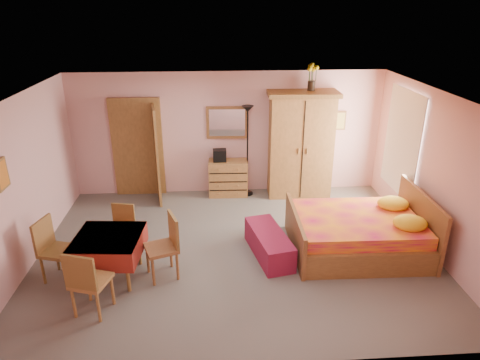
{
  "coord_description": "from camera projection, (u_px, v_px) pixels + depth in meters",
  "views": [
    {
      "loc": [
        -0.35,
        -6.21,
        3.86
      ],
      "look_at": [
        0.1,
        0.3,
        1.15
      ],
      "focal_mm": 32.0,
      "sensor_mm": 36.0,
      "label": 1
    }
  ],
  "objects": [
    {
      "name": "floor",
      "position": [
        235.0,
        250.0,
        7.22
      ],
      "size": [
        6.5,
        6.5,
        0.0
      ],
      "primitive_type": "plane",
      "color": "slate",
      "rests_on": "ground"
    },
    {
      "name": "ceiling",
      "position": [
        235.0,
        96.0,
        6.22
      ],
      "size": [
        6.5,
        6.5,
        0.0
      ],
      "primitive_type": "plane",
      "rotation": [
        3.14,
        0.0,
        0.0
      ],
      "color": "brown",
      "rests_on": "wall_back"
    },
    {
      "name": "wall_back",
      "position": [
        228.0,
        134.0,
        9.03
      ],
      "size": [
        6.5,
        0.1,
        2.6
      ],
      "primitive_type": "cube",
      "color": "#E2A5A3",
      "rests_on": "floor"
    },
    {
      "name": "wall_front",
      "position": [
        249.0,
        270.0,
        4.42
      ],
      "size": [
        6.5,
        0.1,
        2.6
      ],
      "primitive_type": "cube",
      "color": "#E2A5A3",
      "rests_on": "floor"
    },
    {
      "name": "wall_left",
      "position": [
        22.0,
        184.0,
        6.51
      ],
      "size": [
        0.1,
        5.0,
        2.6
      ],
      "primitive_type": "cube",
      "color": "#E2A5A3",
      "rests_on": "floor"
    },
    {
      "name": "wall_right",
      "position": [
        435.0,
        173.0,
        6.93
      ],
      "size": [
        0.1,
        5.0,
        2.6
      ],
      "primitive_type": "cube",
      "color": "#E2A5A3",
      "rests_on": "floor"
    },
    {
      "name": "doorway",
      "position": [
        138.0,
        149.0,
        8.98
      ],
      "size": [
        1.06,
        0.12,
        2.15
      ],
      "primitive_type": "cube",
      "color": "#9E6B35",
      "rests_on": "floor"
    },
    {
      "name": "window",
      "position": [
        403.0,
        142.0,
        7.98
      ],
      "size": [
        0.08,
        1.4,
        1.95
      ],
      "primitive_type": "cube",
      "color": "white",
      "rests_on": "wall_right"
    },
    {
      "name": "picture_left",
      "position": [
        1.0,
        175.0,
        5.81
      ],
      "size": [
        0.04,
        0.32,
        0.42
      ],
      "primitive_type": "cube",
      "color": "orange",
      "rests_on": "wall_left"
    },
    {
      "name": "picture_back",
      "position": [
        339.0,
        121.0,
        9.05
      ],
      "size": [
        0.3,
        0.04,
        0.4
      ],
      "primitive_type": "cube",
      "color": "#D8BF59",
      "rests_on": "wall_back"
    },
    {
      "name": "chest_of_drawers",
      "position": [
        228.0,
        178.0,
        9.16
      ],
      "size": [
        0.83,
        0.44,
        0.78
      ],
      "primitive_type": "cube",
      "rotation": [
        0.0,
        0.0,
        -0.03
      ],
      "color": "#AC733A",
      "rests_on": "floor"
    },
    {
      "name": "wall_mirror",
      "position": [
        227.0,
        123.0,
        8.9
      ],
      "size": [
        0.87,
        0.08,
        0.69
      ],
      "primitive_type": "cube",
      "rotation": [
        0.0,
        0.0,
        -0.04
      ],
      "color": "white",
      "rests_on": "wall_back"
    },
    {
      "name": "stereo",
      "position": [
        220.0,
        155.0,
        8.95
      ],
      "size": [
        0.28,
        0.2,
        0.26
      ],
      "primitive_type": "cube",
      "rotation": [
        0.0,
        0.0,
        0.02
      ],
      "color": "black",
      "rests_on": "chest_of_drawers"
    },
    {
      "name": "floor_lamp",
      "position": [
        247.0,
        152.0,
        8.96
      ],
      "size": [
        0.29,
        0.29,
        1.94
      ],
      "primitive_type": "cube",
      "rotation": [
        0.0,
        0.0,
        0.17
      ],
      "color": "black",
      "rests_on": "floor"
    },
    {
      "name": "wardrobe",
      "position": [
        300.0,
        145.0,
        8.93
      ],
      "size": [
        1.45,
        0.79,
        2.23
      ],
      "primitive_type": "cube",
      "rotation": [
        0.0,
        0.0,
        -0.04
      ],
      "color": "#AE753A",
      "rests_on": "floor"
    },
    {
      "name": "sunflower_vase",
      "position": [
        312.0,
        77.0,
        8.44
      ],
      "size": [
        0.23,
        0.23,
        0.54
      ],
      "primitive_type": "cube",
      "rotation": [
        0.0,
        0.0,
        0.07
      ],
      "color": "yellow",
      "rests_on": "wardrobe"
    },
    {
      "name": "bed",
      "position": [
        358.0,
        223.0,
        7.04
      ],
      "size": [
        2.21,
        1.76,
        1.01
      ],
      "primitive_type": "cube",
      "rotation": [
        0.0,
        0.0,
        -0.02
      ],
      "color": "#C71347",
      "rests_on": "floor"
    },
    {
      "name": "bench",
      "position": [
        269.0,
        244.0,
        7.0
      ],
      "size": [
        0.71,
        1.33,
        0.42
      ],
      "primitive_type": "cube",
      "rotation": [
        0.0,
        0.0,
        0.2
      ],
      "color": "maroon",
      "rests_on": "floor"
    },
    {
      "name": "dining_table",
      "position": [
        110.0,
        257.0,
        6.38
      ],
      "size": [
        1.03,
        1.03,
        0.7
      ],
      "primitive_type": "cube",
      "rotation": [
        0.0,
        0.0,
        -0.08
      ],
      "color": "maroon",
      "rests_on": "floor"
    },
    {
      "name": "chair_south",
      "position": [
        91.0,
        280.0,
        5.61
      ],
      "size": [
        0.56,
        0.56,
        0.98
      ],
      "primitive_type": "cube",
      "rotation": [
        0.0,
        0.0,
        -0.3
      ],
      "color": "#B0753B",
      "rests_on": "floor"
    },
    {
      "name": "chair_north",
      "position": [
        121.0,
        231.0,
        6.96
      ],
      "size": [
        0.44,
        0.44,
        0.83
      ],
      "primitive_type": "cube",
      "rotation": [
        0.0,
        0.0,
        2.95
      ],
      "color": "olive",
      "rests_on": "floor"
    },
    {
      "name": "chair_west",
      "position": [
        58.0,
        250.0,
        6.3
      ],
      "size": [
        0.54,
        0.54,
        0.97
      ],
      "primitive_type": "cube",
      "rotation": [
        0.0,
        0.0,
        -1.84
      ],
      "color": "olive",
      "rests_on": "floor"
    },
    {
      "name": "chair_east",
      "position": [
        161.0,
        248.0,
        6.35
      ],
      "size": [
        0.58,
        0.58,
        0.99
      ],
      "primitive_type": "cube",
      "rotation": [
        0.0,
        0.0,
        1.91
      ],
      "color": "#A26436",
      "rests_on": "floor"
    }
  ]
}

